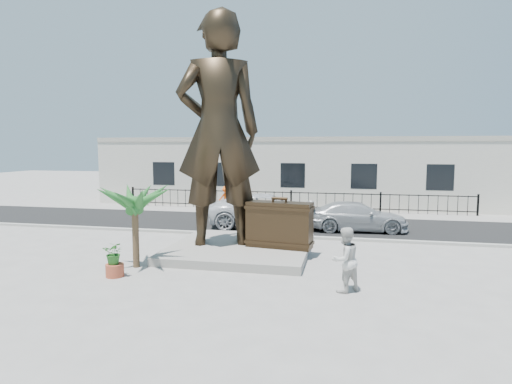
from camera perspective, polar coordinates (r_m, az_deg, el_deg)
ground at (r=15.11m, az=-1.60°, el=-9.50°), size 100.00×100.00×0.00m
street at (r=22.77m, az=3.15°, el=-4.19°), size 40.00×7.00×0.01m
curb at (r=19.37m, az=1.54°, el=-5.84°), size 40.00×0.25×0.12m
far_sidewalk at (r=26.67m, az=4.47°, el=-2.68°), size 40.00×2.50×0.02m
plinth at (r=16.59m, az=-2.07°, el=-7.54°), size 5.20×5.20×0.30m
fence at (r=27.38m, az=4.70°, el=-1.21°), size 22.00×0.10×1.20m
building at (r=31.39m, az=5.70°, el=2.63°), size 28.00×7.00×4.40m
statue at (r=16.43m, az=-5.02°, el=8.17°), size 3.69×3.00×8.72m
suitcase at (r=16.01m, az=3.13°, el=-4.38°), size 2.51×1.12×1.71m
tourist at (r=12.31m, az=11.77°, el=-8.83°), size 1.12×1.11×1.83m
car_white at (r=21.72m, az=1.62°, el=-2.46°), size 6.37×3.82×1.66m
car_silver at (r=21.23m, az=13.34°, el=-3.19°), size 4.91×2.36×1.38m
worker at (r=27.59m, az=-4.04°, el=-0.79°), size 1.02×0.64×1.51m
palm_tree at (r=15.22m, az=-15.64°, el=-9.60°), size 1.80×1.80×3.20m
planter at (r=14.30m, az=-18.31°, el=-9.88°), size 0.56×0.56×0.40m
shrub at (r=14.16m, az=-18.38°, el=-7.70°), size 0.75×0.69×0.72m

